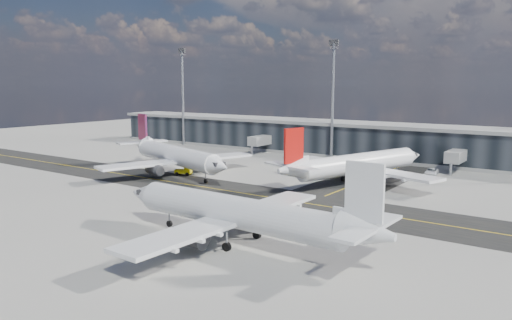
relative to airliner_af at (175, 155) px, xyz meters
The scene contains 9 objects.
ground 20.53m from the airliner_af, 32.24° to the right, with size 300.00×300.00×0.00m, color gray.
taxiway_lanes 21.32m from the airliner_af, ahead, with size 180.00×63.00×0.03m.
terminal_concourse 47.37m from the airliner_af, 68.84° to the left, with size 152.00×19.80×8.80m.
floodlight_masts 42.62m from the airliner_af, 65.39° to the left, with size 102.50×0.70×28.90m.
airliner_af is the anchor object (origin of this frame).
airliner_redtail 36.96m from the airliner_af, 19.10° to the left, with size 32.20×37.33×11.30m.
airliner_near 48.09m from the airliner_af, 36.67° to the right, with size 37.69×32.08×11.19m.
baggage_tug 4.06m from the airliner_af, ahead, with size 3.65×2.73×2.07m.
service_van 52.85m from the airliner_af, 33.90° to the left, with size 2.26×4.90×1.36m, color white.
Camera 1 is at (55.51, -62.66, 18.64)m, focal length 35.00 mm.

